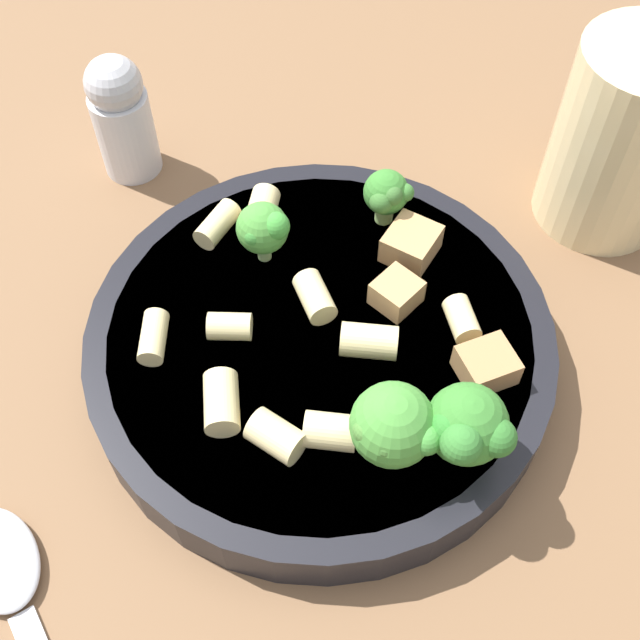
% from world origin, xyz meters
% --- Properties ---
extents(ground_plane, '(2.00, 2.00, 0.00)m').
position_xyz_m(ground_plane, '(0.00, 0.00, 0.00)').
color(ground_plane, brown).
extents(pasta_bowl, '(0.24, 0.24, 0.03)m').
position_xyz_m(pasta_bowl, '(0.00, 0.00, 0.02)').
color(pasta_bowl, black).
rests_on(pasta_bowl, ground_plane).
extents(broccoli_floret_0, '(0.04, 0.04, 0.04)m').
position_xyz_m(broccoli_floret_0, '(0.08, -0.06, 0.06)').
color(broccoli_floret_0, '#84AD60').
rests_on(broccoli_floret_0, pasta_bowl).
extents(broccoli_floret_1, '(0.03, 0.03, 0.03)m').
position_xyz_m(broccoli_floret_1, '(0.02, 0.08, 0.05)').
color(broccoli_floret_1, '#93B766').
rests_on(broccoli_floret_1, pasta_bowl).
extents(broccoli_floret_2, '(0.04, 0.04, 0.05)m').
position_xyz_m(broccoli_floret_2, '(0.04, -0.06, 0.06)').
color(broccoli_floret_2, '#93B766').
rests_on(broccoli_floret_2, pasta_bowl).
extents(broccoli_floret_3, '(0.03, 0.03, 0.04)m').
position_xyz_m(broccoli_floret_3, '(-0.04, 0.04, 0.05)').
color(broccoli_floret_3, '#9EC175').
rests_on(broccoli_floret_3, pasta_bowl).
extents(rigatoni_0, '(0.03, 0.02, 0.02)m').
position_xyz_m(rigatoni_0, '(0.03, -0.01, 0.04)').
color(rigatoni_0, beige).
rests_on(rigatoni_0, pasta_bowl).
extents(rigatoni_1, '(0.03, 0.03, 0.02)m').
position_xyz_m(rigatoni_1, '(-0.01, -0.07, 0.04)').
color(rigatoni_1, beige).
rests_on(rigatoni_1, pasta_bowl).
extents(rigatoni_2, '(0.02, 0.03, 0.01)m').
position_xyz_m(rigatoni_2, '(-0.07, 0.06, 0.04)').
color(rigatoni_2, beige).
rests_on(rigatoni_2, pasta_bowl).
extents(rigatoni_3, '(0.02, 0.03, 0.02)m').
position_xyz_m(rigatoni_3, '(-0.04, -0.05, 0.04)').
color(rigatoni_3, beige).
rests_on(rigatoni_3, pasta_bowl).
extents(rigatoni_4, '(0.02, 0.03, 0.01)m').
position_xyz_m(rigatoni_4, '(0.07, 0.01, 0.04)').
color(rigatoni_4, beige).
rests_on(rigatoni_4, pasta_bowl).
extents(rigatoni_5, '(0.02, 0.03, 0.01)m').
position_xyz_m(rigatoni_5, '(-0.08, -0.02, 0.04)').
color(rigatoni_5, beige).
rests_on(rigatoni_5, pasta_bowl).
extents(rigatoni_6, '(0.02, 0.02, 0.02)m').
position_xyz_m(rigatoni_6, '(0.01, -0.06, 0.04)').
color(rigatoni_6, beige).
rests_on(rigatoni_6, pasta_bowl).
extents(rigatoni_7, '(0.02, 0.03, 0.02)m').
position_xyz_m(rigatoni_7, '(-0.04, 0.07, 0.04)').
color(rigatoni_7, beige).
rests_on(rigatoni_7, pasta_bowl).
extents(rigatoni_8, '(0.03, 0.03, 0.02)m').
position_xyz_m(rigatoni_8, '(-0.01, 0.02, 0.04)').
color(rigatoni_8, beige).
rests_on(rigatoni_8, pasta_bowl).
extents(rigatoni_9, '(0.02, 0.02, 0.01)m').
position_xyz_m(rigatoni_9, '(-0.04, -0.01, 0.04)').
color(rigatoni_9, beige).
rests_on(rigatoni_9, pasta_bowl).
extents(chicken_chunk_0, '(0.03, 0.03, 0.02)m').
position_xyz_m(chicken_chunk_0, '(0.08, -0.01, 0.04)').
color(chicken_chunk_0, '#A87A4C').
rests_on(chicken_chunk_0, pasta_bowl).
extents(chicken_chunk_1, '(0.03, 0.03, 0.02)m').
position_xyz_m(chicken_chunk_1, '(0.04, 0.03, 0.04)').
color(chicken_chunk_1, tan).
rests_on(chicken_chunk_1, pasta_bowl).
extents(chicken_chunk_2, '(0.03, 0.04, 0.02)m').
position_xyz_m(chicken_chunk_2, '(0.04, 0.06, 0.04)').
color(chicken_chunk_2, tan).
rests_on(chicken_chunk_2, pasta_bowl).
extents(drinking_glass, '(0.08, 0.08, 0.12)m').
position_xyz_m(drinking_glass, '(0.15, 0.14, 0.05)').
color(drinking_glass, beige).
rests_on(drinking_glass, ground_plane).
extents(pepper_shaker, '(0.04, 0.04, 0.08)m').
position_xyz_m(pepper_shaker, '(-0.14, 0.13, 0.04)').
color(pepper_shaker, silver).
rests_on(pepper_shaker, ground_plane).
extents(spoon, '(0.13, 0.14, 0.01)m').
position_xyz_m(spoon, '(-0.11, -0.15, 0.00)').
color(spoon, silver).
rests_on(spoon, ground_plane).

